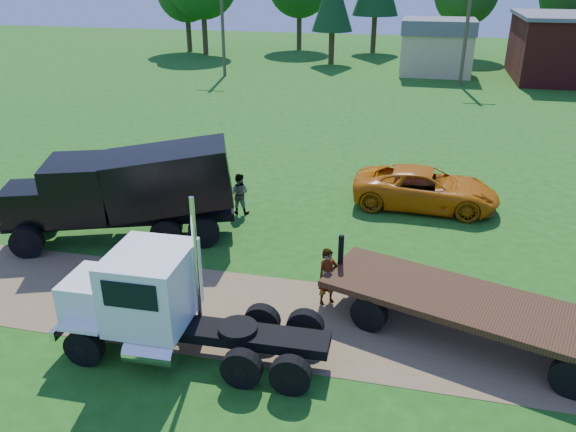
% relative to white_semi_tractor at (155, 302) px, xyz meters
% --- Properties ---
extents(ground, '(140.00, 140.00, 0.00)m').
position_rel_white_semi_tractor_xyz_m(ground, '(3.04, 1.99, -1.39)').
color(ground, '#1E5211').
rests_on(ground, ground).
extents(dirt_track, '(120.00, 4.20, 0.01)m').
position_rel_white_semi_tractor_xyz_m(dirt_track, '(3.04, 1.99, -1.38)').
color(dirt_track, brown).
rests_on(dirt_track, ground).
extents(white_semi_tractor, '(6.77, 2.49, 4.06)m').
position_rel_white_semi_tractor_xyz_m(white_semi_tractor, '(0.00, 0.00, 0.00)').
color(white_semi_tractor, black).
rests_on(white_semi_tractor, ground).
extents(black_dump_truck, '(7.99, 4.86, 3.43)m').
position_rel_white_semi_tractor_xyz_m(black_dump_truck, '(-3.65, 5.71, 0.50)').
color(black_dump_truck, black).
rests_on(black_dump_truck, ground).
extents(orange_pickup, '(5.79, 2.81, 1.59)m').
position_rel_white_semi_tractor_xyz_m(orange_pickup, '(6.47, 10.97, -0.59)').
color(orange_pickup, '#CE6D09').
rests_on(orange_pickup, ground).
extents(flatbed_trailer, '(8.25, 4.68, 2.03)m').
position_rel_white_semi_tractor_xyz_m(flatbed_trailer, '(7.78, 2.26, -0.52)').
color(flatbed_trailer, '#361E11').
rests_on(flatbed_trailer, ground).
extents(spectator_a, '(0.75, 0.73, 1.73)m').
position_rel_white_semi_tractor_xyz_m(spectator_a, '(3.81, 3.06, -0.52)').
color(spectator_a, '#999999').
rests_on(spectator_a, ground).
extents(spectator_b, '(0.81, 0.64, 1.63)m').
position_rel_white_semi_tractor_xyz_m(spectator_b, '(-0.62, 8.67, -0.57)').
color(spectator_b, '#999999').
rests_on(spectator_b, ground).
extents(tan_shed, '(6.20, 5.40, 4.70)m').
position_rel_white_semi_tractor_xyz_m(tan_shed, '(7.04, 41.99, 1.04)').
color(tan_shed, tan).
rests_on(tan_shed, ground).
extents(utility_poles, '(42.20, 0.28, 9.00)m').
position_rel_white_semi_tractor_xyz_m(utility_poles, '(9.04, 36.99, 3.33)').
color(utility_poles, '#463D27').
rests_on(utility_poles, ground).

